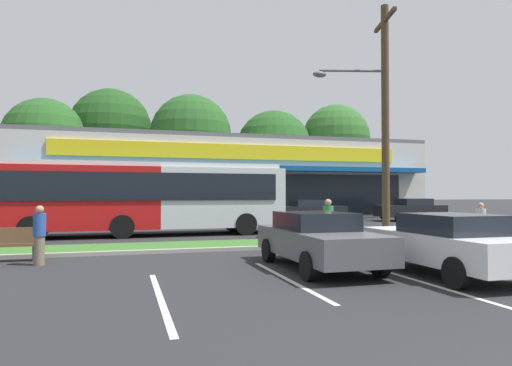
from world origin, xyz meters
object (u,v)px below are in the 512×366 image
at_px(car_4, 98,213).
at_px(pedestrian_by_pole, 481,226).
at_px(utility_pole, 382,114).
at_px(bus_stop_bench, 10,244).
at_px(car_1, 310,211).
at_px(car_2, 447,243).
at_px(pedestrian_near_bench, 39,235).
at_px(pedestrian_mid, 328,225).
at_px(city_bus, 144,196).
at_px(car_0, 411,209).
at_px(car_5, 318,239).

relative_size(car_4, pedestrian_by_pole, 2.79).
height_order(utility_pole, bus_stop_bench, utility_pole).
height_order(car_1, car_2, car_1).
xyz_separation_m(car_1, car_4, (-13.26, -0.47, -0.01)).
xyz_separation_m(car_1, pedestrian_near_bench, (-13.96, -14.65, 0.02)).
height_order(utility_pole, pedestrian_mid, utility_pole).
bearing_deg(car_4, city_bus, 109.99).
relative_size(pedestrian_by_pole, pedestrian_mid, 0.93).
bearing_deg(utility_pole, pedestrian_near_bench, -167.82).
bearing_deg(city_bus, car_0, 17.78).
bearing_deg(bus_stop_bench, car_2, 153.27).
xyz_separation_m(car_0, car_1, (-7.32, 0.55, -0.03)).
xyz_separation_m(car_5, pedestrian_by_pole, (6.94, 2.08, 0.06)).
xyz_separation_m(car_1, pedestrian_mid, (-5.32, -13.96, 0.09)).
relative_size(car_0, car_1, 1.07).
distance_m(bus_stop_bench, car_2, 11.38).
bearing_deg(pedestrian_near_bench, utility_pole, 134.96).
distance_m(utility_pole, car_1, 12.99).
bearing_deg(car_0, car_1, -4.28).
distance_m(car_4, pedestrian_by_pole, 19.61).
bearing_deg(pedestrian_mid, car_2, -56.55).
bearing_deg(pedestrian_mid, city_bus, 154.19).
xyz_separation_m(car_5, pedestrian_near_bench, (-6.84, 2.51, 0.05)).
relative_size(city_bus, car_4, 2.89).
bearing_deg(car_2, bus_stop_bench, 63.27).
height_order(city_bus, car_2, city_bus).
relative_size(bus_stop_bench, car_1, 0.36).
bearing_deg(utility_pole, car_2, -110.42).
bearing_deg(pedestrian_near_bench, car_0, 156.32).
relative_size(city_bus, pedestrian_by_pole, 8.07).
relative_size(car_1, car_4, 1.01).
height_order(car_2, car_5, car_2).
height_order(bus_stop_bench, pedestrian_by_pole, pedestrian_by_pole).
bearing_deg(city_bus, car_2, -63.64).
bearing_deg(city_bus, pedestrian_near_bench, -112.04).
bearing_deg(car_2, car_4, 25.01).
relative_size(bus_stop_bench, car_0, 0.34).
bearing_deg(city_bus, pedestrian_mid, -52.86).
bearing_deg(car_2, city_bus, 27.48).
bearing_deg(pedestrian_by_pole, car_5, -165.03).
height_order(utility_pole, car_1, utility_pole).
bearing_deg(pedestrian_near_bench, pedestrian_by_pole, 120.99).
distance_m(car_1, pedestrian_near_bench, 20.24).
height_order(city_bus, car_4, city_bus).
relative_size(car_4, pedestrian_mid, 2.59).
relative_size(city_bus, car_0, 2.68).
bearing_deg(car_2, car_1, -13.86).
bearing_deg(car_0, pedestrian_near_bench, 33.54).
height_order(city_bus, car_1, city_bus).
distance_m(car_0, car_1, 7.34).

